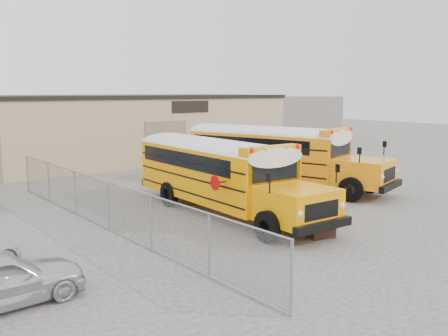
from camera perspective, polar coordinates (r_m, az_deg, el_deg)
ground at (r=19.63m, az=7.07°, el=-5.92°), size 120.00×120.00×0.00m
warehouse at (r=35.98m, az=-16.36°, el=4.31°), size 30.20×10.20×4.67m
chainlink_fence at (r=18.37m, az=-13.10°, el=-4.21°), size 0.07×18.07×1.81m
distant_building_right at (r=53.01m, az=6.64°, el=5.74°), size 10.00×8.00×4.40m
school_bus_left at (r=25.79m, az=-8.58°, el=1.58°), size 3.40×10.57×3.06m
school_bus_right at (r=29.92m, az=-5.03°, el=2.80°), size 5.49×11.29×3.21m
tarp_bundle at (r=17.47m, az=10.86°, el=-5.59°), size 1.07×1.01×1.31m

